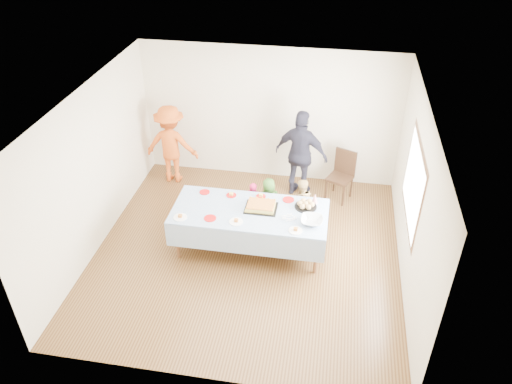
% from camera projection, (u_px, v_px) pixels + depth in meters
% --- Properties ---
extents(ground, '(5.00, 5.00, 0.00)m').
position_uv_depth(ground, '(247.00, 252.00, 8.37)').
color(ground, '#462B14').
rests_on(ground, ground).
extents(room_walls, '(5.04, 5.04, 2.72)m').
position_uv_depth(room_walls, '(250.00, 161.00, 7.38)').
color(room_walls, beige).
rests_on(room_walls, ground).
extents(party_table, '(2.50, 1.10, 0.78)m').
position_uv_depth(party_table, '(250.00, 213.00, 8.04)').
color(party_table, brown).
rests_on(party_table, ground).
extents(birthday_cake, '(0.52, 0.40, 0.09)m').
position_uv_depth(birthday_cake, '(261.00, 206.00, 8.04)').
color(birthday_cake, black).
rests_on(birthday_cake, party_table).
extents(rolls_tray, '(0.36, 0.36, 0.11)m').
position_uv_depth(rolls_tray, '(306.00, 205.00, 8.07)').
color(rolls_tray, black).
rests_on(rolls_tray, party_table).
extents(punch_bowl, '(0.35, 0.35, 0.09)m').
position_uv_depth(punch_bowl, '(312.00, 221.00, 7.72)').
color(punch_bowl, silver).
rests_on(punch_bowl, party_table).
extents(party_hat, '(0.10, 0.10, 0.18)m').
position_uv_depth(party_hat, '(315.00, 198.00, 8.15)').
color(party_hat, silver).
rests_on(party_hat, party_table).
extents(fork_pile, '(0.24, 0.18, 0.07)m').
position_uv_depth(fork_pile, '(289.00, 218.00, 7.80)').
color(fork_pile, white).
rests_on(fork_pile, party_table).
extents(plate_red_far_a, '(0.17, 0.17, 0.01)m').
position_uv_depth(plate_red_far_a, '(205.00, 192.00, 8.45)').
color(plate_red_far_a, red).
rests_on(plate_red_far_a, party_table).
extents(plate_red_far_b, '(0.17, 0.17, 0.01)m').
position_uv_depth(plate_red_far_b, '(231.00, 195.00, 8.37)').
color(plate_red_far_b, red).
rests_on(plate_red_far_b, party_table).
extents(plate_red_far_c, '(0.17, 0.17, 0.01)m').
position_uv_depth(plate_red_far_c, '(261.00, 196.00, 8.34)').
color(plate_red_far_c, red).
rests_on(plate_red_far_c, party_table).
extents(plate_red_far_d, '(0.19, 0.19, 0.01)m').
position_uv_depth(plate_red_far_d, '(288.00, 200.00, 8.26)').
color(plate_red_far_d, red).
rests_on(plate_red_far_d, party_table).
extents(plate_red_near, '(0.19, 0.19, 0.01)m').
position_uv_depth(plate_red_near, '(210.00, 218.00, 7.84)').
color(plate_red_near, red).
rests_on(plate_red_near, party_table).
extents(plate_white_left, '(0.22, 0.22, 0.01)m').
position_uv_depth(plate_white_left, '(180.00, 217.00, 7.86)').
color(plate_white_left, white).
rests_on(plate_white_left, party_table).
extents(plate_white_mid, '(0.22, 0.22, 0.01)m').
position_uv_depth(plate_white_mid, '(236.00, 222.00, 7.76)').
color(plate_white_mid, white).
rests_on(plate_white_mid, party_table).
extents(plate_white_right, '(0.22, 0.22, 0.01)m').
position_uv_depth(plate_white_right, '(296.00, 231.00, 7.58)').
color(plate_white_right, white).
rests_on(plate_white_right, party_table).
extents(dining_chair, '(0.56, 0.56, 0.98)m').
position_uv_depth(dining_chair, '(342.00, 172.00, 9.44)').
color(dining_chair, black).
rests_on(dining_chair, ground).
extents(toddler_left, '(0.31, 0.22, 0.79)m').
position_uv_depth(toddler_left, '(253.00, 202.00, 8.89)').
color(toddler_left, '#D41A51').
rests_on(toddler_left, ground).
extents(toddler_mid, '(0.51, 0.43, 0.89)m').
position_uv_depth(toddler_mid, '(269.00, 201.00, 8.82)').
color(toddler_mid, '#356622').
rests_on(toddler_mid, ground).
extents(toddler_right, '(0.56, 0.51, 0.93)m').
position_uv_depth(toddler_right, '(301.00, 203.00, 8.73)').
color(toddler_right, tan).
rests_on(toddler_right, ground).
extents(adult_left, '(1.04, 0.61, 1.61)m').
position_uv_depth(adult_left, '(171.00, 144.00, 9.82)').
color(adult_left, '#CE5319').
rests_on(adult_left, ground).
extents(adult_right, '(1.10, 0.69, 1.75)m').
position_uv_depth(adult_right, '(301.00, 155.00, 9.34)').
color(adult_right, '#252432').
rests_on(adult_right, ground).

